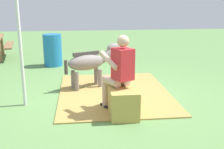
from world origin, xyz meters
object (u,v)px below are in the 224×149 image
(pony_standing, at_px, (90,62))
(tent_pole_left, at_px, (20,41))
(water_barrel, at_px, (53,50))
(person_seated, at_px, (119,70))
(hay_bale, at_px, (123,102))

(pony_standing, bearing_deg, tent_pole_left, 125.85)
(pony_standing, bearing_deg, water_barrel, 23.96)
(person_seated, relative_size, pony_standing, 1.07)
(water_barrel, distance_m, tent_pole_left, 3.25)
(pony_standing, bearing_deg, person_seated, -163.05)
(hay_bale, height_order, tent_pole_left, tent_pole_left)
(hay_bale, xyz_separation_m, pony_standing, (1.57, 0.48, 0.34))
(hay_bale, height_order, person_seated, person_seated)
(pony_standing, xyz_separation_m, tent_pole_left, (-0.91, 1.25, 0.62))
(person_seated, xyz_separation_m, pony_standing, (1.42, 0.43, -0.17))
(person_seated, relative_size, tent_pole_left, 0.57)
(hay_bale, bearing_deg, pony_standing, 17.07)
(person_seated, distance_m, water_barrel, 3.95)
(hay_bale, xyz_separation_m, tent_pole_left, (0.67, 1.74, 0.96))
(hay_bale, xyz_separation_m, person_seated, (0.15, 0.05, 0.51))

